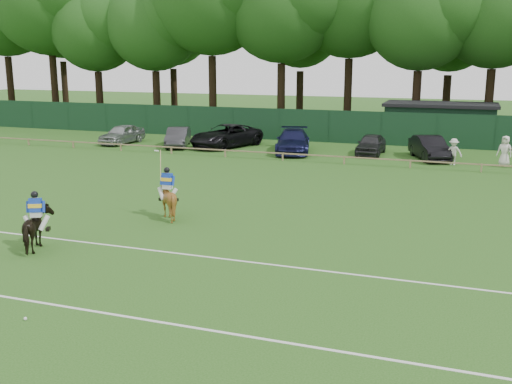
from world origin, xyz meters
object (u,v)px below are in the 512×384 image
at_px(utility_shed, 440,122).
at_px(sedan_grey, 178,137).
at_px(hatch_grey, 371,144).
at_px(polo_ball, 25,319).
at_px(sedan_navy, 293,141).
at_px(spectator_left, 453,152).
at_px(spectator_right, 505,151).
at_px(estate_black, 430,148).
at_px(sedan_silver, 122,134).
at_px(horse_chestnut, 168,200).
at_px(horse_dark, 37,229).
at_px(suv_black, 226,136).

bearing_deg(utility_shed, sedan_grey, -153.66).
distance_m(hatch_grey, polo_ball, 29.63).
height_order(sedan_navy, spectator_left, spectator_left).
distance_m(sedan_navy, spectator_right, 13.59).
height_order(estate_black, spectator_left, spectator_left).
height_order(sedan_navy, hatch_grey, sedan_navy).
height_order(sedan_grey, polo_ball, sedan_grey).
relative_size(sedan_silver, polo_ball, 47.80).
height_order(horse_chestnut, sedan_navy, sedan_navy).
distance_m(horse_dark, hatch_grey, 25.68).
relative_size(sedan_silver, spectator_right, 2.32).
distance_m(horse_chestnut, suv_black, 19.92).
bearing_deg(sedan_grey, polo_ball, -90.63).
relative_size(estate_black, spectator_right, 2.47).
height_order(hatch_grey, estate_black, estate_black).
bearing_deg(estate_black, horse_dark, -137.04).
distance_m(horse_dark, sedan_silver, 25.86).
bearing_deg(horse_dark, sedan_grey, -98.78).
height_order(estate_black, polo_ball, estate_black).
bearing_deg(hatch_grey, spectator_left, -22.85).
height_order(sedan_grey, utility_shed, utility_shed).
xyz_separation_m(horse_chestnut, estate_black, (9.19, 18.68, -0.04)).
xyz_separation_m(estate_black, spectator_right, (4.46, -1.05, 0.17)).
bearing_deg(suv_black, utility_shed, 48.52).
bearing_deg(sedan_navy, horse_chestnut, -103.99).
height_order(hatch_grey, utility_shed, utility_shed).
distance_m(horse_chestnut, hatch_grey, 20.06).
xyz_separation_m(sedan_navy, hatch_grey, (5.22, 1.04, -0.10)).
height_order(horse_chestnut, hatch_grey, horse_chestnut).
bearing_deg(spectator_right, suv_black, -161.63).
bearing_deg(sedan_navy, polo_ball, -101.54).
height_order(horse_chestnut, spectator_right, spectator_right).
xyz_separation_m(horse_dark, sedan_navy, (2.39, 23.48, 0.05)).
xyz_separation_m(sedan_grey, spectator_left, (19.41, -1.16, 0.11)).
bearing_deg(horse_dark, sedan_silver, -88.54).
bearing_deg(polo_ball, estate_black, 74.38).
distance_m(hatch_grey, estate_black, 3.95).
xyz_separation_m(hatch_grey, spectator_left, (5.41, -2.39, 0.13)).
distance_m(horse_chestnut, sedan_silver, 22.61).
distance_m(sedan_silver, estate_black, 22.67).
height_order(hatch_grey, spectator_right, spectator_right).
distance_m(horse_dark, polo_ball, 5.98).
height_order(sedan_silver, spectator_left, spectator_left).
distance_m(horse_chestnut, utility_shed, 28.63).
height_order(suv_black, polo_ball, suv_black).
bearing_deg(sedan_silver, hatch_grey, 8.05).
xyz_separation_m(estate_black, polo_ball, (-8.02, -28.68, -0.71)).
relative_size(horse_dark, sedan_navy, 0.32).
bearing_deg(polo_ball, horse_dark, 125.90).
bearing_deg(horse_dark, utility_shed, -134.00).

